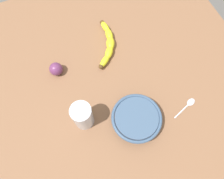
{
  "coord_description": "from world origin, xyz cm",
  "views": [
    {
      "loc": [
        -12.28,
        -31.33,
        79.93
      ],
      "look_at": [
        -0.52,
        -2.39,
        5.0
      ],
      "focal_mm": 33.96,
      "sensor_mm": 36.0,
      "label": 1
    }
  ],
  "objects_px": {
    "teaspoon": "(190,103)",
    "ceramic_bowl": "(136,119)",
    "plum_fruit": "(56,69)",
    "banana": "(108,43)",
    "smoothie_glass": "(83,116)"
  },
  "relations": [
    {
      "from": "teaspoon",
      "to": "ceramic_bowl",
      "type": "bearing_deg",
      "value": 155.95
    },
    {
      "from": "teaspoon",
      "to": "plum_fruit",
      "type": "bearing_deg",
      "value": 123.46
    },
    {
      "from": "banana",
      "to": "teaspoon",
      "type": "relative_size",
      "value": 2.07
    },
    {
      "from": "smoothie_glass",
      "to": "plum_fruit",
      "type": "xyz_separation_m",
      "value": [
        -0.04,
        0.23,
        -0.04
      ]
    },
    {
      "from": "ceramic_bowl",
      "to": "plum_fruit",
      "type": "bearing_deg",
      "value": 124.6
    },
    {
      "from": "smoothie_glass",
      "to": "ceramic_bowl",
      "type": "xyz_separation_m",
      "value": [
        0.17,
        -0.07,
        -0.03
      ]
    },
    {
      "from": "banana",
      "to": "smoothie_glass",
      "type": "bearing_deg",
      "value": 165.83
    },
    {
      "from": "banana",
      "to": "smoothie_glass",
      "type": "height_order",
      "value": "smoothie_glass"
    },
    {
      "from": "smoothie_glass",
      "to": "plum_fruit",
      "type": "height_order",
      "value": "smoothie_glass"
    },
    {
      "from": "smoothie_glass",
      "to": "teaspoon",
      "type": "height_order",
      "value": "smoothie_glass"
    },
    {
      "from": "smoothie_glass",
      "to": "ceramic_bowl",
      "type": "relative_size",
      "value": 0.69
    },
    {
      "from": "banana",
      "to": "plum_fruit",
      "type": "bearing_deg",
      "value": 121.91
    },
    {
      "from": "banana",
      "to": "teaspoon",
      "type": "xyz_separation_m",
      "value": [
        0.19,
        -0.36,
        -0.01
      ]
    },
    {
      "from": "plum_fruit",
      "to": "banana",
      "type": "bearing_deg",
      "value": 9.69
    },
    {
      "from": "banana",
      "to": "ceramic_bowl",
      "type": "bearing_deg",
      "value": -162.35
    }
  ]
}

